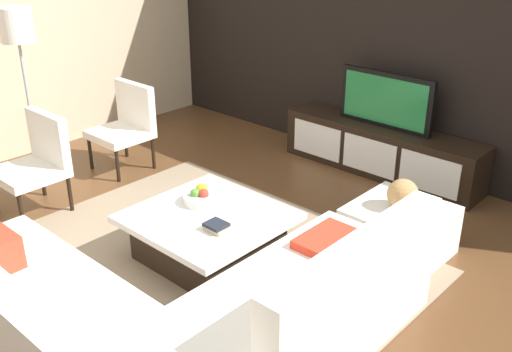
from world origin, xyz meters
name	(u,v)px	position (x,y,z in m)	size (l,w,h in m)	color
ground_plane	(209,268)	(0.00, 0.00, 0.00)	(14.00, 14.00, 0.00)	brown
feature_wall_back	(408,31)	(0.00, 2.70, 1.40)	(6.40, 0.12, 2.80)	black
side_wall_left	(2,25)	(-3.20, 0.20, 1.40)	(0.12, 5.20, 2.80)	beige
area_rug	(200,262)	(-0.10, 0.00, 0.01)	(3.10, 2.49, 0.01)	gray
media_console	(381,150)	(0.00, 2.40, 0.25)	(2.10, 0.45, 0.50)	black
television	(386,100)	(0.00, 2.40, 0.77)	(1.01, 0.06, 0.55)	black
sectional_couch	(163,321)	(0.53, -0.85, 0.28)	(2.47, 2.42, 0.82)	white
coffee_table	(209,235)	(-0.10, 0.10, 0.20)	(1.08, 1.05, 0.38)	black
accent_chair_near	(37,158)	(-1.81, -0.33, 0.49)	(0.56, 0.54, 0.87)	black
floor_lamp	(18,36)	(-2.58, 0.05, 1.39)	(0.31, 0.31, 1.66)	#A5A5AA
ottoman	(398,231)	(0.94, 1.14, 0.20)	(0.70, 0.70, 0.40)	white
fruit_bowl	(201,197)	(-0.28, 0.20, 0.43)	(0.28, 0.28, 0.14)	silver
accent_chair_far	(127,122)	(-2.03, 0.78, 0.49)	(0.56, 0.52, 0.87)	black
decorative_ball	(403,194)	(0.94, 1.14, 0.52)	(0.24, 0.24, 0.24)	#AD8451
book_stack	(216,227)	(0.12, -0.02, 0.41)	(0.17, 0.14, 0.06)	#CCB78C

